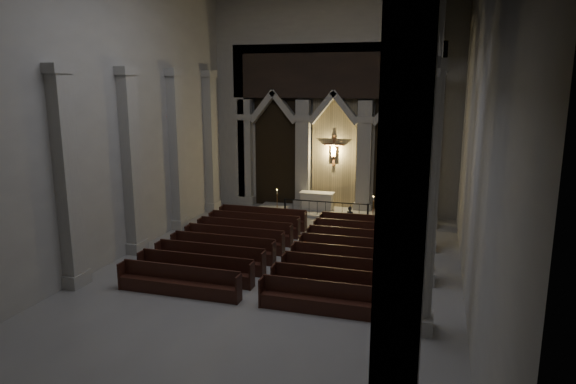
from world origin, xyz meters
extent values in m
plane|color=gray|center=(0.00, 0.00, 0.00)|extent=(24.00, 24.00, 0.00)
cube|color=#A9A69E|center=(0.00, 12.00, 6.00)|extent=(14.00, 0.10, 12.00)
cube|color=#A9A69E|center=(-7.00, 0.00, 6.00)|extent=(0.10, 24.00, 12.00)
cube|color=#A9A69E|center=(7.00, 0.00, 6.00)|extent=(0.10, 24.00, 12.00)
cube|color=#AAA79E|center=(-5.40, 11.50, 3.20)|extent=(0.80, 0.50, 6.40)
cube|color=#AAA79E|center=(-5.40, 11.50, 0.25)|extent=(1.05, 0.70, 0.50)
cube|color=#AAA79E|center=(-5.40, 11.50, 5.35)|extent=(1.00, 0.65, 0.35)
cube|color=#AAA79E|center=(-1.80, 11.50, 3.20)|extent=(0.80, 0.50, 6.40)
cube|color=#AAA79E|center=(-1.80, 11.50, 0.25)|extent=(1.05, 0.70, 0.50)
cube|color=#AAA79E|center=(-1.80, 11.50, 5.35)|extent=(1.00, 0.65, 0.35)
cube|color=#AAA79E|center=(1.80, 11.50, 3.20)|extent=(0.80, 0.50, 6.40)
cube|color=#AAA79E|center=(1.80, 11.50, 0.25)|extent=(1.05, 0.70, 0.50)
cube|color=#AAA79E|center=(1.80, 11.50, 5.35)|extent=(1.00, 0.65, 0.35)
cube|color=#AAA79E|center=(5.40, 11.50, 3.20)|extent=(0.80, 0.50, 6.40)
cube|color=#AAA79E|center=(5.40, 11.50, 0.25)|extent=(1.05, 0.70, 0.50)
cube|color=#AAA79E|center=(5.40, 11.50, 5.35)|extent=(1.00, 0.65, 0.35)
cube|color=black|center=(-3.60, 11.85, 3.50)|extent=(2.60, 0.15, 7.00)
cube|color=tan|center=(0.00, 11.85, 3.50)|extent=(2.60, 0.15, 7.00)
cube|color=black|center=(3.60, 11.85, 3.50)|extent=(2.60, 0.15, 7.00)
cube|color=black|center=(0.00, 11.50, 8.00)|extent=(12.00, 0.50, 3.00)
cube|color=#AAA79E|center=(-6.20, 11.50, 4.50)|extent=(1.60, 0.50, 9.00)
cube|color=#AAA79E|center=(6.20, 11.50, 4.50)|extent=(1.60, 0.50, 9.00)
cube|color=#AAA79E|center=(0.00, 11.50, 10.50)|extent=(14.00, 0.50, 3.00)
plane|color=#FFC572|center=(0.00, 11.82, 3.50)|extent=(1.50, 0.00, 1.50)
cube|color=brown|center=(0.00, 11.73, 3.50)|extent=(0.13, 0.08, 1.80)
cube|color=brown|center=(0.00, 11.73, 3.85)|extent=(1.10, 0.08, 0.13)
cube|color=tan|center=(0.00, 11.67, 3.45)|extent=(0.26, 0.10, 0.60)
sphere|color=tan|center=(0.00, 11.67, 3.85)|extent=(0.17, 0.17, 0.17)
cylinder|color=tan|center=(-0.26, 11.67, 3.82)|extent=(0.45, 0.08, 0.08)
cylinder|color=tan|center=(0.26, 11.67, 3.82)|extent=(0.45, 0.08, 0.08)
cube|color=#AAA79E|center=(5.50, 9.50, 0.25)|extent=(1.00, 1.00, 0.50)
cylinder|color=#AAA79E|center=(5.50, 9.50, 4.00)|extent=(0.70, 0.70, 7.50)
cube|color=#AAA79E|center=(5.50, 9.50, 7.85)|extent=(0.95, 0.95, 0.35)
cube|color=#AAA79E|center=(5.50, 5.50, 0.25)|extent=(1.00, 1.00, 0.50)
cylinder|color=#AAA79E|center=(5.50, 5.50, 4.00)|extent=(0.70, 0.70, 7.50)
cube|color=#AAA79E|center=(5.50, 5.50, 7.85)|extent=(0.95, 0.95, 0.35)
cube|color=#AAA79E|center=(5.50, 1.50, 0.25)|extent=(1.00, 1.00, 0.50)
cylinder|color=#AAA79E|center=(5.50, 1.50, 4.00)|extent=(0.70, 0.70, 7.50)
cube|color=#AAA79E|center=(5.50, 1.50, 7.85)|extent=(0.95, 0.95, 0.35)
cube|color=#AAA79E|center=(5.50, -2.50, 0.25)|extent=(1.00, 1.00, 0.50)
cylinder|color=#AAA79E|center=(5.50, -2.50, 4.00)|extent=(0.70, 0.70, 7.50)
cube|color=#AAA79E|center=(5.50, -2.50, 7.85)|extent=(0.95, 0.95, 0.35)
cube|color=#AAA79E|center=(5.50, 11.40, 4.60)|extent=(0.55, 1.20, 9.20)
cube|color=#AAA79E|center=(5.50, -11.40, 4.60)|extent=(0.55, 1.20, 9.20)
cube|color=#AAA79E|center=(-6.75, 9.50, 0.25)|extent=(0.60, 1.00, 0.50)
cube|color=#AAA79E|center=(-6.75, 9.50, 4.00)|extent=(0.50, 0.80, 7.50)
cube|color=#AAA79E|center=(-6.75, 9.50, 7.85)|extent=(0.60, 1.00, 0.35)
cube|color=#AAA79E|center=(-6.75, 5.50, 0.25)|extent=(0.60, 1.00, 0.50)
cube|color=#AAA79E|center=(-6.75, 5.50, 4.00)|extent=(0.50, 0.80, 7.50)
cube|color=#AAA79E|center=(-6.75, 5.50, 7.85)|extent=(0.60, 1.00, 0.35)
cube|color=#AAA79E|center=(-6.75, 1.50, 0.25)|extent=(0.60, 1.00, 0.50)
cube|color=#AAA79E|center=(-6.75, 1.50, 4.00)|extent=(0.50, 0.80, 7.50)
cube|color=#AAA79E|center=(-6.75, 1.50, 7.85)|extent=(0.60, 1.00, 0.35)
cube|color=#AAA79E|center=(-6.75, -2.50, 0.25)|extent=(0.60, 1.00, 0.50)
cube|color=#AAA79E|center=(-6.75, -2.50, 4.00)|extent=(0.50, 0.80, 7.50)
cube|color=#AAA79E|center=(-6.75, -2.50, 7.85)|extent=(0.60, 1.00, 0.35)
cube|color=#AAA79E|center=(0.00, 10.60, 0.07)|extent=(8.50, 2.60, 0.15)
cube|color=beige|center=(-0.77, 10.85, 0.63)|extent=(1.82, 0.71, 0.96)
cube|color=white|center=(-0.77, 10.85, 1.13)|extent=(1.97, 0.79, 0.04)
cube|color=black|center=(0.00, 9.68, 0.89)|extent=(4.70, 0.05, 0.05)
cube|color=black|center=(-2.35, 9.68, 0.47)|extent=(0.09, 0.09, 0.94)
cube|color=black|center=(2.35, 9.68, 0.47)|extent=(0.09, 0.09, 0.94)
cylinder|color=black|center=(-1.88, 9.68, 0.44)|extent=(0.02, 0.02, 0.86)
cylinder|color=black|center=(-1.41, 9.68, 0.44)|extent=(0.02, 0.02, 0.86)
cylinder|color=black|center=(-0.94, 9.68, 0.44)|extent=(0.02, 0.02, 0.86)
cylinder|color=black|center=(-0.47, 9.68, 0.44)|extent=(0.02, 0.02, 0.86)
cylinder|color=black|center=(0.00, 9.68, 0.44)|extent=(0.02, 0.02, 0.86)
cylinder|color=black|center=(0.47, 9.68, 0.44)|extent=(0.02, 0.02, 0.86)
cylinder|color=black|center=(0.94, 9.68, 0.44)|extent=(0.02, 0.02, 0.86)
cylinder|color=black|center=(1.41, 9.68, 0.44)|extent=(0.02, 0.02, 0.86)
cylinder|color=black|center=(1.88, 9.68, 0.44)|extent=(0.02, 0.02, 0.86)
cylinder|color=#9F6931|center=(-2.65, 9.14, 0.03)|extent=(0.26, 0.26, 0.05)
cylinder|color=#9F6931|center=(-2.65, 9.14, 0.66)|extent=(0.04, 0.04, 1.26)
cylinder|color=#9F6931|center=(-2.65, 9.14, 1.29)|extent=(0.13, 0.13, 0.02)
cylinder|color=beige|center=(-2.65, 9.14, 1.40)|extent=(0.05, 0.05, 0.22)
sphere|color=#EEC453|center=(-2.65, 9.14, 1.53)|extent=(0.05, 0.05, 0.05)
cylinder|color=#9F6931|center=(2.72, 8.97, 0.03)|extent=(0.26, 0.26, 0.05)
cylinder|color=#9F6931|center=(2.72, 8.97, 0.65)|extent=(0.04, 0.04, 1.25)
cylinder|color=#9F6931|center=(2.72, 8.97, 1.27)|extent=(0.13, 0.13, 0.02)
cylinder|color=beige|center=(2.72, 8.97, 1.39)|extent=(0.05, 0.05, 0.22)
sphere|color=#EEC453|center=(2.72, 8.97, 1.52)|extent=(0.05, 0.05, 0.05)
cube|color=black|center=(-2.70, 6.79, 0.25)|extent=(4.58, 0.44, 0.49)
cube|color=black|center=(-2.70, 7.00, 0.76)|extent=(4.58, 0.08, 0.54)
cube|color=black|center=(-4.99, 6.79, 0.49)|extent=(0.07, 0.49, 0.98)
cube|color=black|center=(-0.41, 6.79, 0.49)|extent=(0.07, 0.49, 0.98)
cube|color=black|center=(2.70, 6.79, 0.25)|extent=(4.58, 0.44, 0.49)
cube|color=black|center=(2.70, 7.00, 0.76)|extent=(4.58, 0.08, 0.54)
cube|color=black|center=(0.41, 6.79, 0.49)|extent=(0.07, 0.49, 0.98)
cube|color=black|center=(4.99, 6.79, 0.49)|extent=(0.07, 0.49, 0.98)
cube|color=black|center=(-2.70, 5.50, 0.25)|extent=(4.58, 0.44, 0.49)
cube|color=black|center=(-2.70, 5.71, 0.76)|extent=(4.58, 0.08, 0.54)
cube|color=black|center=(-4.99, 5.50, 0.49)|extent=(0.07, 0.49, 0.98)
cube|color=black|center=(-0.41, 5.50, 0.49)|extent=(0.07, 0.49, 0.98)
cube|color=black|center=(2.70, 5.50, 0.25)|extent=(4.58, 0.44, 0.49)
cube|color=black|center=(2.70, 5.71, 0.76)|extent=(4.58, 0.08, 0.54)
cube|color=black|center=(0.41, 5.50, 0.49)|extent=(0.07, 0.49, 0.98)
cube|color=black|center=(4.99, 5.50, 0.49)|extent=(0.07, 0.49, 0.98)
cube|color=black|center=(-2.70, 4.22, 0.25)|extent=(4.58, 0.44, 0.49)
cube|color=black|center=(-2.70, 4.43, 0.76)|extent=(4.58, 0.08, 0.54)
cube|color=black|center=(-4.99, 4.22, 0.49)|extent=(0.07, 0.49, 0.98)
cube|color=black|center=(-0.41, 4.22, 0.49)|extent=(0.07, 0.49, 0.98)
cube|color=black|center=(2.70, 4.22, 0.25)|extent=(4.58, 0.44, 0.49)
cube|color=black|center=(2.70, 4.43, 0.76)|extent=(4.58, 0.08, 0.54)
cube|color=black|center=(0.41, 4.22, 0.49)|extent=(0.07, 0.49, 0.98)
cube|color=black|center=(4.99, 4.22, 0.49)|extent=(0.07, 0.49, 0.98)
cube|color=black|center=(-2.70, 2.93, 0.25)|extent=(4.58, 0.44, 0.49)
cube|color=black|center=(-2.70, 3.14, 0.76)|extent=(4.58, 0.08, 0.54)
cube|color=black|center=(-4.99, 2.93, 0.49)|extent=(0.07, 0.49, 0.98)
cube|color=black|center=(-0.41, 2.93, 0.49)|extent=(0.07, 0.49, 0.98)
cube|color=black|center=(2.70, 2.93, 0.25)|extent=(4.58, 0.44, 0.49)
cube|color=black|center=(2.70, 3.14, 0.76)|extent=(4.58, 0.08, 0.54)
cube|color=black|center=(0.41, 2.93, 0.49)|extent=(0.07, 0.49, 0.98)
cube|color=black|center=(4.99, 2.93, 0.49)|extent=(0.07, 0.49, 0.98)
cube|color=black|center=(-2.70, 1.65, 0.25)|extent=(4.58, 0.44, 0.49)
cube|color=black|center=(-2.70, 1.86, 0.76)|extent=(4.58, 0.08, 0.54)
cube|color=black|center=(-4.99, 1.65, 0.49)|extent=(0.07, 0.49, 0.98)
cube|color=black|center=(-0.41, 1.65, 0.49)|extent=(0.07, 0.49, 0.98)
cube|color=black|center=(2.70, 1.65, 0.25)|extent=(4.58, 0.44, 0.49)
cube|color=black|center=(2.70, 1.86, 0.76)|extent=(4.58, 0.08, 0.54)
cube|color=black|center=(0.41, 1.65, 0.49)|extent=(0.07, 0.49, 0.98)
cube|color=black|center=(4.99, 1.65, 0.49)|extent=(0.07, 0.49, 0.98)
cube|color=black|center=(-2.70, 0.36, 0.25)|extent=(4.58, 0.44, 0.49)
cube|color=black|center=(-2.70, 0.57, 0.76)|extent=(4.58, 0.08, 0.54)
cube|color=black|center=(-4.99, 0.36, 0.49)|extent=(0.07, 0.49, 0.98)
cube|color=black|center=(-0.41, 0.36, 0.49)|extent=(0.07, 0.49, 0.98)
cube|color=black|center=(2.70, 0.36, 0.25)|extent=(4.58, 0.44, 0.49)
cube|color=black|center=(2.70, 0.57, 0.76)|extent=(4.58, 0.08, 0.54)
cube|color=black|center=(0.41, 0.36, 0.49)|extent=(0.07, 0.49, 0.98)
cube|color=black|center=(4.99, 0.36, 0.49)|extent=(0.07, 0.49, 0.98)
cube|color=black|center=(-2.70, -0.92, 0.25)|extent=(4.58, 0.44, 0.49)
cube|color=black|center=(-2.70, -0.71, 0.76)|extent=(4.58, 0.08, 0.54)
cube|color=black|center=(-4.99, -0.92, 0.49)|extent=(0.07, 0.49, 0.98)
cube|color=black|center=(-0.41, -0.92, 0.49)|extent=(0.07, 0.49, 0.98)
cube|color=black|center=(2.70, -0.92, 0.25)|extent=(4.58, 0.44, 0.49)
cube|color=black|center=(2.70, -0.71, 0.76)|extent=(4.58, 0.08, 0.54)
cube|color=black|center=(0.41, -0.92, 0.49)|extent=(0.07, 0.49, 0.98)
cube|color=black|center=(4.99, -0.92, 0.49)|extent=(0.07, 0.49, 0.98)
cube|color=black|center=(-2.70, -2.20, 0.25)|extent=(4.58, 0.44, 0.49)
cube|color=black|center=(-2.70, -2.00, 0.76)|extent=(4.58, 0.08, 0.54)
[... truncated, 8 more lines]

